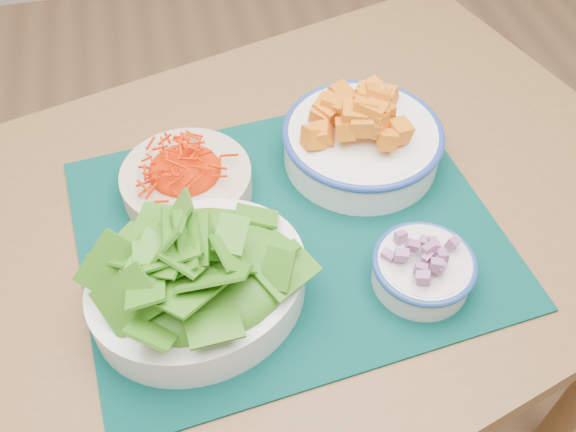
% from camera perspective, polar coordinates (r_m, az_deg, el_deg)
% --- Properties ---
extents(ground, '(4.00, 4.00, 0.00)m').
position_cam_1_polar(ground, '(1.58, 9.13, -16.95)').
color(ground, '#9F734D').
rests_on(ground, ground).
extents(table, '(1.32, 1.05, 0.75)m').
position_cam_1_polar(table, '(0.99, -1.12, -3.85)').
color(table, brown).
rests_on(table, ground).
extents(placemat, '(0.60, 0.51, 0.00)m').
position_cam_1_polar(placemat, '(0.88, 0.00, -1.34)').
color(placemat, '#002725').
rests_on(placemat, table).
extents(carrot_bowl, '(0.23, 0.23, 0.07)m').
position_cam_1_polar(carrot_bowl, '(0.91, -9.07, 3.57)').
color(carrot_bowl, beige).
rests_on(carrot_bowl, placemat).
extents(squash_bowl, '(0.26, 0.26, 0.11)m').
position_cam_1_polar(squash_bowl, '(0.95, 6.68, 7.40)').
color(squash_bowl, white).
rests_on(squash_bowl, placemat).
extents(lettuce_bowl, '(0.33, 0.30, 0.12)m').
position_cam_1_polar(lettuce_bowl, '(0.78, -8.10, -5.14)').
color(lettuce_bowl, white).
rests_on(lettuce_bowl, placemat).
extents(onion_bowl, '(0.13, 0.13, 0.06)m').
position_cam_1_polar(onion_bowl, '(0.82, 11.96, -4.38)').
color(onion_bowl, silver).
rests_on(onion_bowl, placemat).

